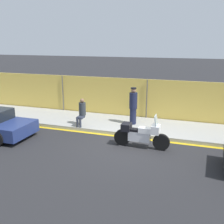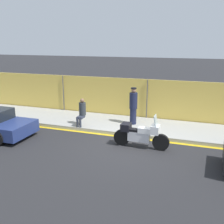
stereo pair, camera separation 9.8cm
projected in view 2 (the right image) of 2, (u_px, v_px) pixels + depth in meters
name	position (u px, v px, depth m)	size (l,w,h in m)	color
ground_plane	(126.00, 147.00, 10.80)	(120.00, 120.00, 0.00)	#262628
sidewalk	(141.00, 127.00, 13.17)	(37.83, 2.80, 0.17)	#9E9E99
curb_paint_stripe	(133.00, 138.00, 11.83)	(37.83, 0.18, 0.01)	gold
storefront_fence	(147.00, 100.00, 14.26)	(35.94, 0.16, 2.27)	gold
motorcycle	(140.00, 134.00, 10.65)	(2.32, 0.52, 1.44)	black
officer_standing	(133.00, 106.00, 13.08)	(0.40, 0.40, 1.86)	#191E38
person_seated_on_curb	(82.00, 110.00, 12.97)	(0.34, 0.67, 1.34)	#2D3342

